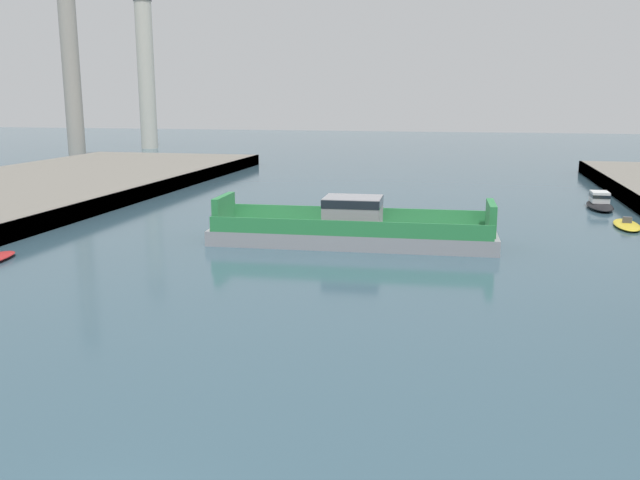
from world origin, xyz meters
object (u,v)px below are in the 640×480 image
object	(u,v)px
chain_ferry	(353,229)
smokestack_distant_b	(70,53)
moored_boat_near_right	(600,202)
moored_boat_near_left	(627,225)
smokestack_distant_a	(146,66)

from	to	relation	value
chain_ferry	smokestack_distant_b	distance (m)	82.65
smokestack_distant_b	moored_boat_near_right	bearing A→B (deg)	-24.51
moored_boat_near_left	smokestack_distant_a	world-z (taller)	smokestack_distant_a
smokestack_distant_a	smokestack_distant_b	bearing A→B (deg)	-90.39
smokestack_distant_a	moored_boat_near_right	bearing A→B (deg)	-38.66
chain_ferry	smokestack_distant_b	size ratio (longest dim) A/B	0.63
moored_boat_near_right	smokestack_distant_a	distance (m)	101.61
moored_boat_near_right	smokestack_distant_b	bearing A→B (deg)	155.49
moored_boat_near_left	moored_boat_near_right	distance (m)	9.82
moored_boat_near_right	smokestack_distant_b	world-z (taller)	smokestack_distant_b
chain_ferry	smokestack_distant_a	distance (m)	102.69
chain_ferry	smokestack_distant_b	world-z (taller)	smokestack_distant_b
moored_boat_near_right	chain_ferry	bearing A→B (deg)	-134.79
moored_boat_near_left	moored_boat_near_right	world-z (taller)	moored_boat_near_right
chain_ferry	smokestack_distant_b	xyz separation A→B (m)	(-57.80, 56.67, 16.70)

